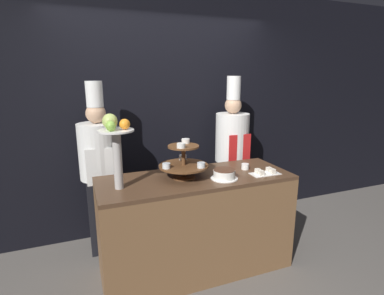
% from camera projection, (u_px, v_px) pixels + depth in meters
% --- Properties ---
extents(ground_plane, '(14.00, 14.00, 0.00)m').
position_uv_depth(ground_plane, '(210.00, 289.00, 2.64)').
color(ground_plane, '#5B5651').
extents(wall_back, '(10.00, 0.06, 2.80)m').
position_uv_depth(wall_back, '(165.00, 113.00, 3.50)').
color(wall_back, black).
rests_on(wall_back, ground_plane).
extents(buffet_counter, '(1.77, 0.67, 0.94)m').
position_uv_depth(buffet_counter, '(196.00, 223.00, 2.83)').
color(buffet_counter, brown).
rests_on(buffet_counter, ground_plane).
extents(tiered_stand, '(0.44, 0.44, 0.34)m').
position_uv_depth(tiered_stand, '(184.00, 161.00, 2.66)').
color(tiered_stand, brown).
rests_on(tiered_stand, buffet_counter).
extents(fruit_pedestal, '(0.28, 0.28, 0.61)m').
position_uv_depth(fruit_pedestal, '(115.00, 138.00, 2.35)').
color(fruit_pedestal, '#B2ADA8').
rests_on(fruit_pedestal, buffet_counter).
extents(cake_round, '(0.24, 0.24, 0.09)m').
position_uv_depth(cake_round, '(224.00, 174.00, 2.66)').
color(cake_round, white).
rests_on(cake_round, buffet_counter).
extents(cup_white, '(0.07, 0.07, 0.06)m').
position_uv_depth(cup_white, '(245.00, 166.00, 2.93)').
color(cup_white, white).
rests_on(cup_white, buffet_counter).
extents(cake_square_tray, '(0.28, 0.14, 0.05)m').
position_uv_depth(cake_square_tray, '(265.00, 172.00, 2.79)').
color(cake_square_tray, white).
rests_on(cake_square_tray, buffet_counter).
extents(chef_left, '(0.38, 0.38, 1.78)m').
position_uv_depth(chef_left, '(100.00, 166.00, 2.99)').
color(chef_left, black).
rests_on(chef_left, ground_plane).
extents(chef_center_left, '(0.38, 0.38, 1.83)m').
position_uv_depth(chef_center_left, '(232.00, 151.00, 3.51)').
color(chef_center_left, black).
rests_on(chef_center_left, ground_plane).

